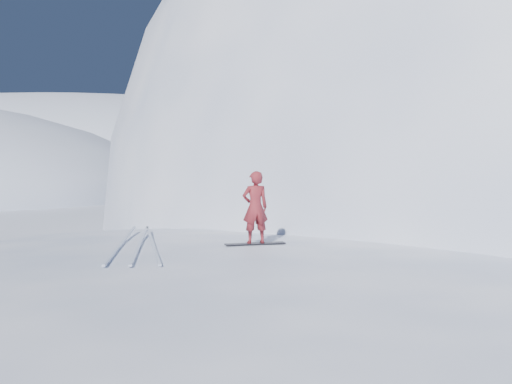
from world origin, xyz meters
TOP-DOWN VIEW (x-y plane):
  - near_ridge at (1.00, 3.00)m, footprint 36.00×28.00m
  - peak_shoulder at (10.00, 20.00)m, footprint 28.00×24.00m
  - far_ridge_c at (-40.00, 110.00)m, footprint 140.00×90.00m
  - wind_bumps at (-0.56, 2.12)m, footprint 16.00×14.40m
  - snowboard at (0.85, 3.83)m, footprint 1.36×0.63m
  - snowboarder at (0.85, 3.83)m, footprint 0.66×0.53m
  - board_tracks at (-1.80, 4.10)m, footprint 1.87×5.95m

SIDE VIEW (x-z plane):
  - near_ridge at x=1.00m, z-range -2.40..2.40m
  - peak_shoulder at x=10.00m, z-range -9.00..9.00m
  - far_ridge_c at x=-40.00m, z-range -18.00..18.00m
  - wind_bumps at x=-0.56m, z-range -0.50..0.50m
  - snowboard at x=0.85m, z-range 2.40..2.42m
  - board_tracks at x=-1.80m, z-range 2.40..2.44m
  - snowboarder at x=0.85m, z-range 2.42..4.01m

